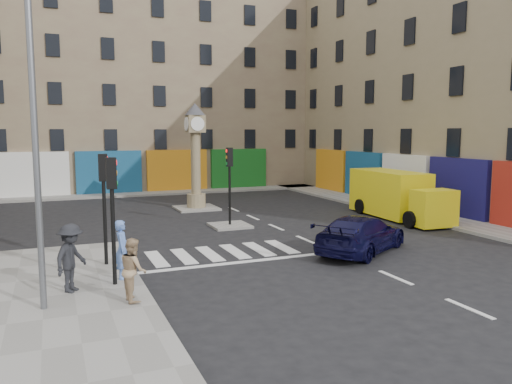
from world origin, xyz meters
TOP-DOWN VIEW (x-y plane):
  - ground at (0.00, 0.00)m, footprint 120.00×120.00m
  - sidewalk_left at (-11.00, -2.00)m, footprint 7.00×16.00m
  - sidewalk_right at (8.70, 10.00)m, footprint 2.60×30.00m
  - sidewalk_far at (-4.00, 22.20)m, footprint 32.00×2.40m
  - island_near at (-2.00, 8.00)m, footprint 1.80×1.80m
  - island_far at (-2.00, 14.00)m, footprint 2.40×2.40m
  - building_right at (15.00, 10.00)m, footprint 10.00×30.00m
  - building_far at (-4.00, 28.00)m, footprint 32.00×10.00m
  - traffic_light_left_near at (-8.30, 0.20)m, footprint 0.28×0.22m
  - traffic_light_left_far at (-8.30, 2.60)m, footprint 0.28×0.22m
  - traffic_light_island at (-2.00, 8.00)m, footprint 0.28×0.22m
  - lamp_post at (-10.20, -1.20)m, footprint 0.50×0.25m
  - clock_pillar at (-2.00, 14.00)m, footprint 1.20×1.20m
  - navy_sedan at (0.91, 1.25)m, footprint 5.22×4.29m
  - yellow_van at (7.00, 6.95)m, footprint 2.61×6.87m
  - pedestrian_blue at (-8.00, 0.74)m, footprint 0.57×0.74m
  - pedestrian_tan at (-8.00, -1.42)m, footprint 0.69×0.86m
  - pedestrian_dark at (-9.48, -0.04)m, footprint 1.30×1.42m

SIDE VIEW (x-z plane):
  - ground at x=0.00m, z-range 0.00..0.00m
  - island_near at x=-2.00m, z-range 0.00..0.12m
  - island_far at x=-2.00m, z-range 0.00..0.12m
  - sidewalk_left at x=-11.00m, z-range 0.00..0.15m
  - sidewalk_right at x=8.70m, z-range 0.00..0.15m
  - sidewalk_far at x=-4.00m, z-range 0.00..0.15m
  - navy_sedan at x=0.91m, z-range 0.00..1.42m
  - pedestrian_tan at x=-8.00m, z-range 0.15..1.82m
  - pedestrian_blue at x=-8.00m, z-range 0.15..1.94m
  - pedestrian_dark at x=-9.48m, z-range 0.15..2.06m
  - yellow_van at x=7.00m, z-range -0.01..2.45m
  - traffic_light_island at x=-2.00m, z-range 0.74..4.44m
  - traffic_light_left_near at x=-8.30m, z-range 0.77..4.47m
  - traffic_light_left_far at x=-8.30m, z-range 0.77..4.47m
  - clock_pillar at x=-2.00m, z-range 0.50..6.60m
  - lamp_post at x=-10.20m, z-range 0.64..8.94m
  - building_right at x=15.00m, z-range 0.00..16.00m
  - building_far at x=-4.00m, z-range 0.00..17.00m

